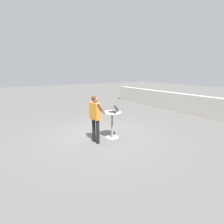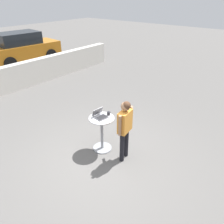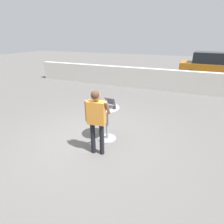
{
  "view_description": "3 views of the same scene",
  "coord_description": "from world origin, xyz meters",
  "px_view_note": "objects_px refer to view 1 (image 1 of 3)",
  "views": [
    {
      "loc": [
        5.27,
        -2.88,
        2.33
      ],
      "look_at": [
        0.38,
        0.29,
        0.96
      ],
      "focal_mm": 28.0,
      "sensor_mm": 36.0,
      "label": 1
    },
    {
      "loc": [
        -3.15,
        -2.82,
        3.69
      ],
      "look_at": [
        0.47,
        0.09,
        1.14
      ],
      "focal_mm": 35.0,
      "sensor_mm": 36.0,
      "label": 2
    },
    {
      "loc": [
        2.08,
        -3.49,
        2.63
      ],
      "look_at": [
        0.51,
        0.26,
        0.87
      ],
      "focal_mm": 28.0,
      "sensor_mm": 36.0,
      "label": 3
    }
  ],
  "objects_px": {
    "cafe_table": "(112,123)",
    "standing_person": "(95,113)",
    "laptop": "(114,111)",
    "coffee_mug": "(115,112)"
  },
  "relations": [
    {
      "from": "cafe_table",
      "to": "laptop",
      "type": "relative_size",
      "value": 2.61
    },
    {
      "from": "cafe_table",
      "to": "laptop",
      "type": "height_order",
      "value": "laptop"
    },
    {
      "from": "coffee_mug",
      "to": "standing_person",
      "type": "height_order",
      "value": "standing_person"
    },
    {
      "from": "laptop",
      "to": "coffee_mug",
      "type": "bearing_deg",
      "value": -24.0
    },
    {
      "from": "laptop",
      "to": "coffee_mug",
      "type": "height_order",
      "value": "laptop"
    },
    {
      "from": "laptop",
      "to": "standing_person",
      "type": "xyz_separation_m",
      "value": [
        0.04,
        -0.73,
        0.0
      ]
    },
    {
      "from": "laptop",
      "to": "standing_person",
      "type": "distance_m",
      "value": 0.73
    },
    {
      "from": "cafe_table",
      "to": "standing_person",
      "type": "height_order",
      "value": "standing_person"
    },
    {
      "from": "cafe_table",
      "to": "coffee_mug",
      "type": "distance_m",
      "value": 0.49
    },
    {
      "from": "cafe_table",
      "to": "coffee_mug",
      "type": "height_order",
      "value": "coffee_mug"
    }
  ]
}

